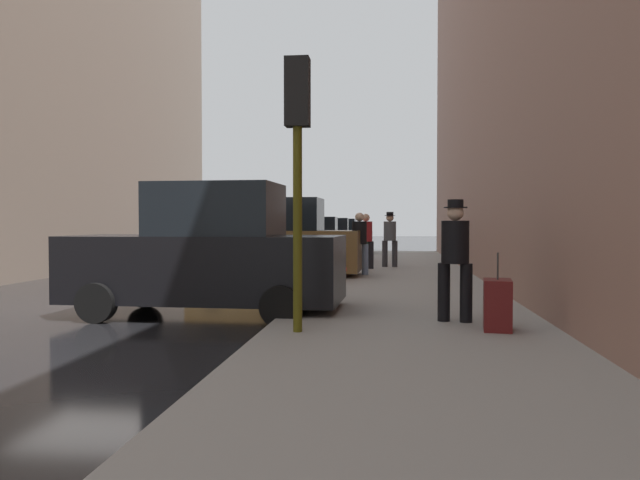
# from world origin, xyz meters

# --- Properties ---
(ground_plane) EXTENTS (120.00, 120.00, 0.00)m
(ground_plane) POSITION_xyz_m (0.00, 0.00, 0.00)
(ground_plane) COLOR black
(sidewalk) EXTENTS (4.00, 40.00, 0.15)m
(sidewalk) POSITION_xyz_m (6.00, 0.00, 0.07)
(sidewalk) COLOR gray
(sidewalk) RESTS_ON ground_plane
(parked_black_suv) EXTENTS (4.66, 2.17, 2.25)m
(parked_black_suv) POSITION_xyz_m (2.65, -1.20, 1.03)
(parked_black_suv) COLOR black
(parked_black_suv) RESTS_ON ground_plane
(parked_bronze_suv) EXTENTS (4.63, 2.13, 2.25)m
(parked_bronze_suv) POSITION_xyz_m (2.65, 5.35, 1.03)
(parked_bronze_suv) COLOR brown
(parked_bronze_suv) RESTS_ON ground_plane
(parked_red_hatchback) EXTENTS (4.24, 2.14, 1.79)m
(parked_red_hatchback) POSITION_xyz_m (2.65, 11.25, 0.85)
(parked_red_hatchback) COLOR #B2191E
(parked_red_hatchback) RESTS_ON ground_plane
(parked_dark_green_sedan) EXTENTS (4.26, 2.17, 1.79)m
(parked_dark_green_sedan) POSITION_xyz_m (2.65, 17.55, 0.85)
(parked_dark_green_sedan) COLOR #193828
(parked_dark_green_sedan) RESTS_ON ground_plane
(parked_silver_sedan) EXTENTS (4.20, 2.06, 1.79)m
(parked_silver_sedan) POSITION_xyz_m (2.65, 23.57, 0.85)
(parked_silver_sedan) COLOR #B7BABF
(parked_silver_sedan) RESTS_ON ground_plane
(fire_hydrant) EXTENTS (0.42, 0.22, 0.70)m
(fire_hydrant) POSITION_xyz_m (4.45, 3.59, 0.50)
(fire_hydrant) COLOR red
(fire_hydrant) RESTS_ON sidewalk
(traffic_light) EXTENTS (0.32, 0.32, 3.60)m
(traffic_light) POSITION_xyz_m (4.50, -3.34, 2.76)
(traffic_light) COLOR #514C0F
(traffic_light) RESTS_ON sidewalk
(pedestrian_with_fedora) EXTENTS (0.53, 0.48, 1.78)m
(pedestrian_with_fedora) POSITION_xyz_m (6.65, -2.27, 1.14)
(pedestrian_with_fedora) COLOR black
(pedestrian_with_fedora) RESTS_ON sidewalk
(pedestrian_in_jeans) EXTENTS (0.53, 0.47, 1.71)m
(pedestrian_in_jeans) POSITION_xyz_m (4.87, 5.65, 1.10)
(pedestrian_in_jeans) COLOR #728CB2
(pedestrian_in_jeans) RESTS_ON sidewalk
(pedestrian_with_beanie) EXTENTS (0.51, 0.44, 1.78)m
(pedestrian_with_beanie) POSITION_xyz_m (5.70, 8.83, 1.14)
(pedestrian_with_beanie) COLOR #333338
(pedestrian_with_beanie) RESTS_ON sidewalk
(pedestrian_in_red_jacket) EXTENTS (0.52, 0.46, 1.71)m
(pedestrian_in_red_jacket) POSITION_xyz_m (4.95, 7.93, 1.10)
(pedestrian_in_red_jacket) COLOR black
(pedestrian_in_red_jacket) RESTS_ON sidewalk
(rolling_suitcase) EXTENTS (0.42, 0.60, 1.04)m
(rolling_suitcase) POSITION_xyz_m (7.15, -2.92, 0.49)
(rolling_suitcase) COLOR #591414
(rolling_suitcase) RESTS_ON sidewalk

